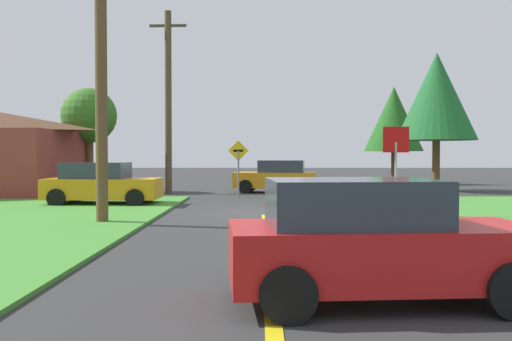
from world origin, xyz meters
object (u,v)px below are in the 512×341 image
(car_behind_on_main_road, at_px, (374,242))
(car_approaching_junction, at_px, (277,177))
(parked_car_near_building, at_px, (102,184))
(utility_pole_mid, at_px, (168,101))
(oak_tree_right, at_px, (437,97))
(direction_sign, at_px, (238,162))
(stop_sign, at_px, (396,153))
(pine_tree_center, at_px, (394,119))
(oak_tree_left, at_px, (89,117))
(utility_pole_near, at_px, (101,53))

(car_behind_on_main_road, distance_m, car_approaching_junction, 21.25)
(parked_car_near_building, relative_size, car_approaching_junction, 1.01)
(utility_pole_mid, xyz_separation_m, oak_tree_right, (13.67, 1.84, 0.36))
(parked_car_near_building, bearing_deg, direction_sign, 36.69)
(car_approaching_junction, xyz_separation_m, oak_tree_right, (8.34, 1.29, 4.11))
(stop_sign, bearing_deg, car_behind_on_main_road, 80.81)
(parked_car_near_building, height_order, pine_tree_center, pine_tree_center)
(parked_car_near_building, bearing_deg, car_approaching_junction, 47.46)
(stop_sign, height_order, parked_car_near_building, stop_sign)
(oak_tree_left, xyz_separation_m, oak_tree_right, (17.93, 0.62, 1.06))
(car_approaching_junction, xyz_separation_m, utility_pole_near, (-5.22, -12.87, 3.92))
(stop_sign, height_order, oak_tree_right, oak_tree_right)
(stop_sign, xyz_separation_m, parked_car_near_building, (-10.12, 4.14, -1.16))
(oak_tree_left, bearing_deg, direction_sign, -28.26)
(utility_pole_mid, bearing_deg, car_approaching_junction, 5.85)
(utility_pole_near, distance_m, utility_pole_mid, 12.32)
(parked_car_near_building, distance_m, direction_sign, 6.22)
(car_behind_on_main_road, relative_size, utility_pole_mid, 0.46)
(utility_pole_near, distance_m, oak_tree_left, 14.26)
(utility_pole_mid, bearing_deg, utility_pole_near, -89.45)
(oak_tree_left, bearing_deg, car_behind_on_main_road, -64.96)
(pine_tree_center, bearing_deg, stop_sign, -102.86)
(utility_pole_near, bearing_deg, direction_sign, 69.88)
(pine_tree_center, distance_m, oak_tree_right, 7.25)
(stop_sign, height_order, car_behind_on_main_road, stop_sign)
(direction_sign, bearing_deg, oak_tree_right, 25.42)
(stop_sign, xyz_separation_m, utility_pole_near, (-8.51, -1.65, 2.76))
(utility_pole_near, relative_size, utility_pole_mid, 1.04)
(car_behind_on_main_road, bearing_deg, utility_pole_near, 120.30)
(car_behind_on_main_road, xyz_separation_m, parked_car_near_building, (-7.48, 14.15, 0.00))
(oak_tree_left, xyz_separation_m, pine_tree_center, (17.38, 7.82, 0.34))
(utility_pole_near, height_order, oak_tree_right, utility_pole_near)
(stop_sign, distance_m, car_behind_on_main_road, 10.43)
(parked_car_near_building, xyz_separation_m, utility_pole_near, (1.61, -5.78, 3.92))
(utility_pole_near, bearing_deg, stop_sign, 10.96)
(stop_sign, relative_size, oak_tree_left, 0.52)
(utility_pole_near, height_order, direction_sign, utility_pole_near)
(car_behind_on_main_road, bearing_deg, parked_car_near_building, 113.15)
(car_behind_on_main_road, bearing_deg, pine_tree_center, 71.79)
(parked_car_near_building, relative_size, utility_pole_mid, 0.48)
(direction_sign, distance_m, pine_tree_center, 15.58)
(direction_sign, bearing_deg, utility_pole_near, -110.12)
(utility_pole_mid, distance_m, oak_tree_right, 13.80)
(car_approaching_junction, relative_size, oak_tree_left, 0.80)
(car_approaching_junction, xyz_separation_m, oak_tree_left, (-9.59, 0.67, 3.05))
(car_approaching_junction, distance_m, oak_tree_left, 10.09)
(car_behind_on_main_road, xyz_separation_m, oak_tree_right, (7.69, 22.53, 4.11))
(utility_pole_near, bearing_deg, car_behind_on_main_road, -55.00)
(stop_sign, xyz_separation_m, direction_sign, (-5.08, 7.70, -0.39))
(parked_car_near_building, relative_size, oak_tree_left, 0.80)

